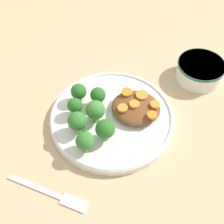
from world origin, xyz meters
The scene contains 18 objects.
ground_plane centered at (0.00, 0.00, 0.00)m, with size 4.00×4.00×0.00m, color tan.
plate centered at (0.00, 0.00, 0.01)m, with size 0.28×0.28×0.02m.
dip_bowl centered at (-0.19, -0.19, 0.03)m, with size 0.12×0.12×0.05m.
stew_mound centered at (-0.05, -0.03, 0.03)m, with size 0.11×0.10×0.03m, color brown.
broccoli_floret_0 centered at (0.08, -0.03, 0.05)m, with size 0.04×0.04×0.05m.
broccoli_floret_1 centered at (0.03, 0.02, 0.05)m, with size 0.04×0.04×0.06m.
broccoli_floret_2 centered at (0.03, 0.10, 0.05)m, with size 0.04×0.04×0.05m.
broccoli_floret_3 centered at (0.08, 0.01, 0.04)m, with size 0.03×0.03×0.05m.
broccoli_floret_4 centered at (0.04, -0.03, 0.05)m, with size 0.04×0.04×0.05m.
broccoli_floret_5 centered at (0.06, 0.06, 0.05)m, with size 0.04×0.04×0.06m.
broccoli_floret_6 centered at (0.00, 0.06, 0.05)m, with size 0.04×0.04×0.06m.
carrot_slice_0 centered at (-0.02, -0.01, 0.05)m, with size 0.02×0.02×0.01m, color orange.
carrot_slice_1 centered at (-0.02, -0.05, 0.05)m, with size 0.03×0.03×0.00m, color orange.
carrot_slice_2 centered at (-0.06, -0.05, 0.05)m, with size 0.03×0.03×0.00m, color orange.
carrot_slice_3 centered at (-0.09, 0.00, 0.05)m, with size 0.02×0.02×0.01m, color orange.
carrot_slice_4 centered at (-0.05, -0.02, 0.05)m, with size 0.02×0.02×0.01m, color orange.
carrot_slice_5 centered at (-0.09, -0.03, 0.05)m, with size 0.02×0.02×0.01m, color orange.
fork centered at (0.07, 0.20, 0.00)m, with size 0.17×0.04×0.01m.
Camera 1 is at (-0.10, 0.42, 0.58)m, focal length 50.00 mm.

